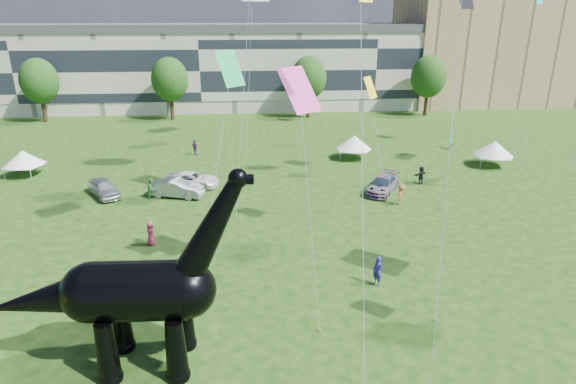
{
  "coord_description": "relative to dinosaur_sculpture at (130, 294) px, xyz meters",
  "views": [
    {
      "loc": [
        -0.96,
        -18.05,
        14.79
      ],
      "look_at": [
        1.21,
        8.0,
        5.0
      ],
      "focal_mm": 30.0,
      "sensor_mm": 36.0,
      "label": 1
    }
  ],
  "objects": [
    {
      "name": "car_white",
      "position": [
        -0.0,
        23.28,
        -2.88
      ],
      "size": [
        5.28,
        3.21,
        1.37
      ],
      "primitive_type": "imported",
      "rotation": [
        0.0,
        0.0,
        1.37
      ],
      "color": "white",
      "rests_on": "ground"
    },
    {
      "name": "tree_mid_right",
      "position": [
        14.19,
        52.97,
        2.72
      ],
      "size": [
        5.2,
        5.2,
        9.44
      ],
      "color": "#382314",
      "rests_on": "ground"
    },
    {
      "name": "apartment_block",
      "position": [
        46.19,
        64.97,
        7.43
      ],
      "size": [
        28.0,
        18.0,
        22.0
      ],
      "primitive_type": "cube",
      "color": "tan",
      "rests_on": "ground"
    },
    {
      "name": "dinosaur_sculpture",
      "position": [
        0.0,
        0.0,
        0.0
      ],
      "size": [
        11.54,
        3.26,
        9.45
      ],
      "rotation": [
        0.0,
        0.0,
        -0.04
      ],
      "color": "black",
      "rests_on": "ground"
    },
    {
      "name": "car_silver",
      "position": [
        -7.24,
        21.6,
        -2.83
      ],
      "size": [
        3.82,
        4.61,
        1.48
      ],
      "primitive_type": "imported",
      "rotation": [
        0.0,
        0.0,
        0.57
      ],
      "color": "#BBBCC1",
      "rests_on": "ground"
    },
    {
      "name": "gazebo_far",
      "position": [
        30.0,
        27.19,
        -1.73
      ],
      "size": [
        4.61,
        4.61,
        2.62
      ],
      "rotation": [
        0.0,
        0.0,
        -0.26
      ],
      "color": "white",
      "rests_on": "ground"
    },
    {
      "name": "car_grey",
      "position": [
        -1.04,
        20.95,
        -2.81
      ],
      "size": [
        4.86,
        2.76,
        1.52
      ],
      "primitive_type": "imported",
      "rotation": [
        0.0,
        0.0,
        1.3
      ],
      "color": "gray",
      "rests_on": "ground"
    },
    {
      "name": "tree_far_left",
      "position": [
        -23.81,
        52.97,
        2.72
      ],
      "size": [
        5.2,
        5.2,
        9.44
      ],
      "color": "#382314",
      "rests_on": "ground"
    },
    {
      "name": "car_dark",
      "position": [
        16.75,
        20.6,
        -2.87
      ],
      "size": [
        4.17,
        5.15,
        1.4
      ],
      "primitive_type": "imported",
      "rotation": [
        0.0,
        0.0,
        -0.54
      ],
      "color": "#595960",
      "rests_on": "ground"
    },
    {
      "name": "visitors",
      "position": [
        3.28,
        15.4,
        -2.68
      ],
      "size": [
        51.33,
        42.86,
        1.9
      ],
      "color": "gray",
      "rests_on": "ground"
    },
    {
      "name": "gazebo_left",
      "position": [
        -16.28,
        27.9,
        -1.81
      ],
      "size": [
        4.13,
        4.13,
        2.5
      ],
      "rotation": [
        0.0,
        0.0,
        -0.17
      ],
      "color": "white",
      "rests_on": "ground"
    },
    {
      "name": "tree_far_right",
      "position": [
        32.19,
        52.97,
        2.72
      ],
      "size": [
        5.2,
        5.2,
        9.44
      ],
      "color": "#382314",
      "rests_on": "ground"
    },
    {
      "name": "tree_mid_left",
      "position": [
        -5.81,
        52.97,
        2.72
      ],
      "size": [
        5.2,
        5.2,
        9.44
      ],
      "color": "#382314",
      "rests_on": "ground"
    },
    {
      "name": "ground",
      "position": [
        6.19,
        -0.03,
        -3.57
      ],
      "size": [
        220.0,
        220.0,
        0.0
      ],
      "primitive_type": "plane",
      "color": "#16330C",
      "rests_on": "ground"
    },
    {
      "name": "terrace_row",
      "position": [
        -1.81,
        61.97,
        2.43
      ],
      "size": [
        78.0,
        11.0,
        12.0
      ],
      "primitive_type": "cube",
      "color": "beige",
      "rests_on": "ground"
    },
    {
      "name": "gazebo_near",
      "position": [
        16.36,
        30.91,
        -1.77
      ],
      "size": [
        4.41,
        4.41,
        2.56
      ],
      "rotation": [
        0.0,
        0.0,
        -0.23
      ],
      "color": "white",
      "rests_on": "ground"
    }
  ]
}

